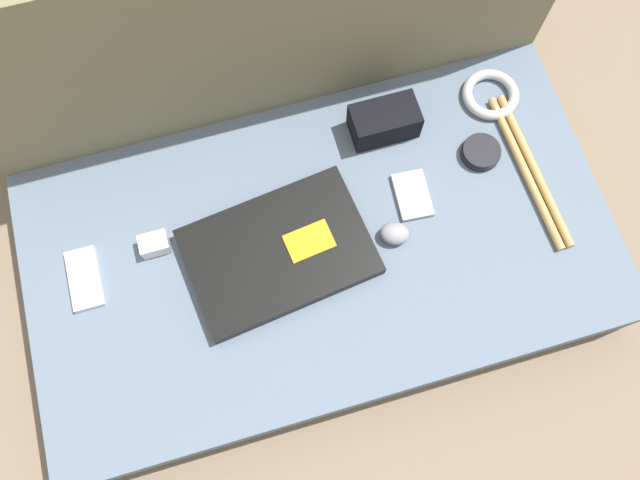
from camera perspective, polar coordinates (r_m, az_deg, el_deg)
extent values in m
plane|color=#7A6651|center=(1.37, 0.00, -2.08)|extent=(8.00, 8.00, 0.00)
cube|color=slate|center=(1.30, 0.00, -1.23)|extent=(1.16, 0.63, 0.14)
cube|color=#756B4C|center=(1.29, -5.44, 19.15)|extent=(1.16, 0.20, 0.59)
cube|color=black|center=(1.22, -3.85, -0.93)|extent=(0.38, 0.28, 0.03)
cube|color=orange|center=(1.20, -0.99, -0.08)|extent=(0.10, 0.07, 0.00)
ellipsoid|color=gray|center=(1.23, 6.84, 0.60)|extent=(0.07, 0.06, 0.04)
cylinder|color=black|center=(1.34, 14.47, 7.73)|extent=(0.08, 0.08, 0.02)
cylinder|color=#232328|center=(1.33, 14.58, 7.93)|extent=(0.08, 0.08, 0.01)
cube|color=silver|center=(1.29, -20.73, -3.34)|extent=(0.06, 0.12, 0.01)
cube|color=#99999E|center=(1.28, 8.44, 4.08)|extent=(0.07, 0.11, 0.01)
cube|color=black|center=(1.31, 5.89, 10.75)|extent=(0.14, 0.08, 0.07)
cube|color=silver|center=(1.26, -14.88, -0.38)|extent=(0.06, 0.04, 0.04)
torus|color=#B2B2B7|center=(1.41, 15.33, 12.71)|extent=(0.12, 0.12, 0.02)
cylinder|color=tan|center=(1.35, 18.25, 5.96)|extent=(0.03, 0.35, 0.02)
cylinder|color=tan|center=(1.35, 19.00, 6.18)|extent=(0.03, 0.35, 0.02)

